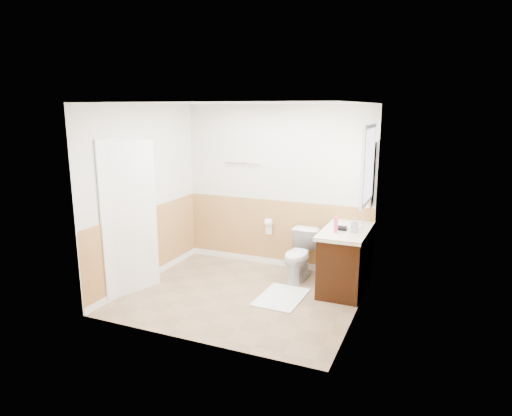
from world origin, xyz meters
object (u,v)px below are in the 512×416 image
at_px(bath_mat, 281,297).
at_px(soap_dispenser, 355,225).
at_px(lotion_bottle, 336,225).
at_px(vanity_cabinet, 346,261).
at_px(toilet, 299,255).

relative_size(bath_mat, soap_dispenser, 4.12).
distance_m(bath_mat, lotion_bottle, 1.19).
bearing_deg(vanity_cabinet, soap_dispenser, -46.16).
distance_m(toilet, bath_mat, 0.84).
distance_m(vanity_cabinet, soap_dispenser, 0.57).
relative_size(lotion_bottle, soap_dispenser, 1.13).
bearing_deg(toilet, bath_mat, -88.35).
height_order(toilet, bath_mat, toilet).
height_order(lotion_bottle, soap_dispenser, lotion_bottle).
bearing_deg(vanity_cabinet, lotion_bottle, -111.40).
xyz_separation_m(toilet, soap_dispenser, (0.81, -0.23, 0.59)).
height_order(bath_mat, vanity_cabinet, vanity_cabinet).
bearing_deg(soap_dispenser, vanity_cabinet, 133.84).
xyz_separation_m(lotion_bottle, soap_dispenser, (0.22, 0.13, -0.01)).
relative_size(toilet, soap_dispenser, 3.64).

